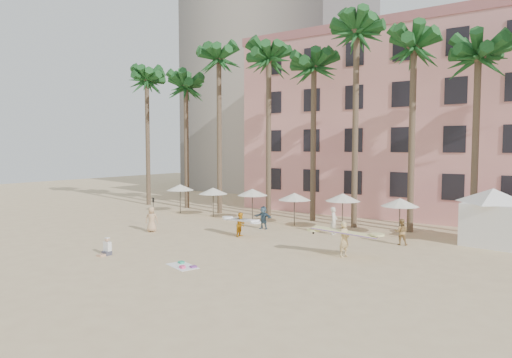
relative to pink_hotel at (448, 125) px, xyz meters
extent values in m
plane|color=#D1B789|center=(-7.00, -26.00, -8.00)|extent=(120.00, 120.00, 0.00)
cube|color=#F3A294|center=(0.00, 0.00, 0.00)|extent=(35.00, 14.00, 16.00)
cube|color=#A89E8E|center=(-25.00, 12.00, 17.00)|extent=(22.00, 18.00, 50.00)
cylinder|color=brown|center=(-27.00, -11.00, -1.50)|extent=(0.44, 0.44, 13.00)
cylinder|color=brown|center=(-22.00, -10.50, -2.00)|extent=(0.44, 0.44, 12.00)
cylinder|color=brown|center=(-17.00, -11.50, -1.00)|extent=(0.44, 0.44, 14.00)
cylinder|color=brown|center=(-12.00, -11.00, -1.25)|extent=(0.44, 0.44, 13.50)
cylinder|color=brown|center=(-8.00, -10.50, -1.75)|extent=(0.44, 0.44, 12.50)
cylinder|color=brown|center=(-4.00, -11.50, -0.75)|extent=(0.44, 0.44, 14.50)
cylinder|color=brown|center=(0.00, -11.00, -1.50)|extent=(0.44, 0.44, 13.00)
cylinder|color=brown|center=(4.00, -10.50, -2.00)|extent=(0.44, 0.44, 12.00)
cylinder|color=#332B23|center=(-20.00, -13.50, -6.75)|extent=(0.07, 0.07, 2.50)
cone|color=white|center=(-20.00, -13.50, -5.65)|extent=(2.50, 2.50, 0.55)
cylinder|color=#332B23|center=(-16.00, -13.60, -6.80)|extent=(0.07, 0.07, 2.40)
cone|color=white|center=(-16.00, -13.60, -5.75)|extent=(2.50, 2.50, 0.55)
cylinder|color=#332B23|center=(-12.00, -13.40, -6.75)|extent=(0.07, 0.07, 2.50)
cone|color=white|center=(-12.00, -13.40, -5.65)|extent=(2.50, 2.50, 0.55)
cylinder|color=#332B23|center=(-8.00, -13.50, -6.80)|extent=(0.07, 0.07, 2.40)
cone|color=white|center=(-8.00, -13.50, -5.75)|extent=(2.50, 2.50, 0.55)
cylinder|color=#332B23|center=(-4.00, -13.60, -6.70)|extent=(0.07, 0.07, 2.60)
cone|color=white|center=(-4.00, -13.60, -5.55)|extent=(2.50, 2.50, 0.55)
cylinder|color=#332B23|center=(0.00, -13.40, -6.75)|extent=(0.07, 0.07, 2.50)
cone|color=white|center=(0.00, -13.40, -5.65)|extent=(2.50, 2.50, 0.55)
cube|color=white|center=(5.41, -12.60, -6.70)|extent=(3.38, 3.38, 2.60)
cone|color=white|center=(5.41, -12.60, -4.95)|extent=(5.07, 5.07, 0.90)
cube|color=white|center=(-6.69, -27.07, -7.99)|extent=(2.02, 1.52, 0.02)
cube|color=#27AA7D|center=(-7.10, -26.73, -7.93)|extent=(0.36, 0.33, 0.10)
cube|color=#FF4684|center=(-6.38, -27.39, -7.92)|extent=(0.34, 0.30, 0.12)
cube|color=#753886|center=(-6.03, -26.98, -7.94)|extent=(0.34, 0.37, 0.08)
imported|color=tan|center=(-0.77, -20.58, -7.02)|extent=(0.66, 0.82, 1.96)
cube|color=#EDEB94|center=(-0.77, -20.58, -6.63)|extent=(3.59, 1.42, 0.41)
imported|color=orange|center=(-8.84, -19.21, -7.19)|extent=(0.67, 0.83, 1.62)
cube|color=white|center=(-8.84, -19.21, -6.86)|extent=(3.00, 1.41, 0.30)
imported|color=#9E7742|center=(0.83, -15.69, -7.19)|extent=(0.95, 0.84, 1.62)
imported|color=#395264|center=(-9.19, -15.99, -7.15)|extent=(1.58, 0.52, 1.70)
imported|color=silver|center=(-4.03, -14.96, -7.06)|extent=(0.55, 0.75, 1.89)
imported|color=tan|center=(-15.07, -21.46, -7.10)|extent=(1.04, 1.01, 1.80)
cylinder|color=black|center=(-16.41, -20.05, -6.95)|extent=(0.04, 0.04, 2.10)
cube|color=black|center=(-16.41, -20.05, -5.95)|extent=(0.18, 0.03, 0.35)
cube|color=#3F3F4C|center=(-11.83, -27.73, -7.89)|extent=(0.43, 0.40, 0.23)
cube|color=tan|center=(-11.83, -28.06, -7.94)|extent=(0.38, 0.43, 0.11)
cube|color=white|center=(-11.83, -27.68, -7.52)|extent=(0.42, 0.25, 0.53)
sphere|color=tan|center=(-11.83, -27.68, -7.14)|extent=(0.23, 0.23, 0.23)
camera|label=1|loc=(9.28, -43.56, -1.99)|focal=32.00mm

